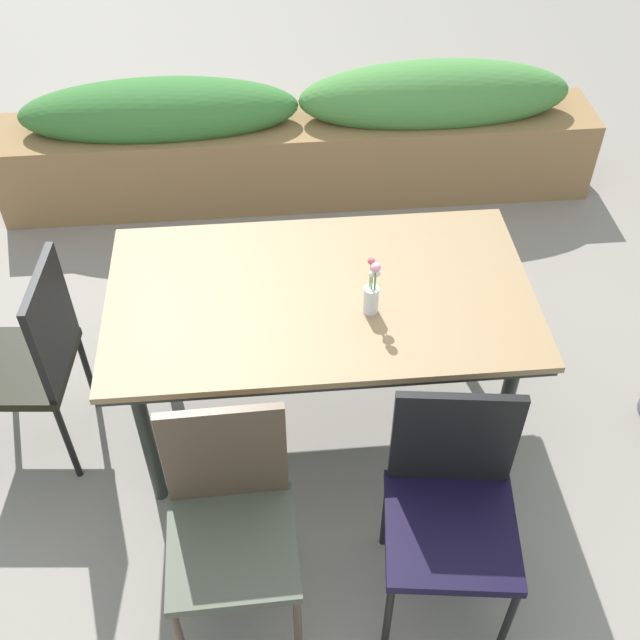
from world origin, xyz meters
The scene contains 7 objects.
ground_plane centered at (0.00, 0.00, 0.00)m, with size 12.00×12.00×0.00m, color gray.
dining_table centered at (0.04, 0.01, 0.72)m, with size 1.65×0.93×0.79m.
chair_near_left centered at (-0.34, -0.78, 0.53)m, with size 0.44×0.44×0.93m.
chair_end_left centered at (-1.12, 0.00, 0.55)m, with size 0.46×0.46×0.96m.
chair_near_right centered at (0.42, -0.78, 0.52)m, with size 0.50×0.50×0.91m.
flower_vase centered at (0.22, -0.11, 0.88)m, with size 0.06×0.06×0.25m.
planter_box centered at (0.09, 1.80, 0.38)m, with size 3.48×0.47×0.81m.
Camera 1 is at (-0.16, -2.20, 2.83)m, focal length 43.82 mm.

